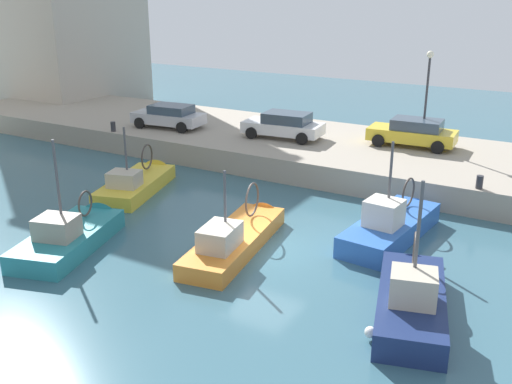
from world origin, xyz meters
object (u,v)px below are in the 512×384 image
mooring_bollard_mid (113,127)px  quay_streetlamp (428,83)px  fishing_boat_blue (393,233)px  parked_car_yellow (413,132)px  fishing_boat_yellow (140,188)px  fishing_boat_teal (75,241)px  fishing_boat_orange (238,243)px  parked_car_silver (169,116)px  mooring_bollard_south (480,182)px  parked_car_white (284,125)px  fishing_boat_navy (410,307)px

mooring_bollard_mid → quay_streetlamp: size_ratio=0.11×
fishing_boat_blue → parked_car_yellow: (9.10, 2.01, 1.81)m
fishing_boat_yellow → fishing_boat_teal: fishing_boat_teal is taller
fishing_boat_blue → fishing_boat_orange: bearing=128.6°
fishing_boat_yellow → parked_car_silver: 7.83m
fishing_boat_blue → fishing_boat_teal: (-6.67, 10.01, -0.02)m
fishing_boat_blue → quay_streetlamp: bearing=9.6°
mooring_bollard_mid → parked_car_yellow: bearing=-71.3°
fishing_boat_orange → fishing_boat_blue: bearing=-51.4°
fishing_boat_yellow → quay_streetlamp: (10.10, -10.45, 4.36)m
mooring_bollard_south → mooring_bollard_mid: bearing=90.0°
mooring_bollard_south → quay_streetlamp: quay_streetlamp is taller
fishing_boat_blue → fishing_boat_orange: (-3.74, 4.67, -0.01)m
fishing_boat_teal → quay_streetlamp: (16.12, -8.41, 4.35)m
quay_streetlamp → parked_car_white: bearing=107.2°
fishing_boat_orange → parked_car_white: fishing_boat_orange is taller
fishing_boat_navy → fishing_boat_orange: 6.97m
parked_car_yellow → quay_streetlamp: quay_streetlamp is taller
parked_car_silver → parked_car_yellow: parked_car_yellow is taller
fishing_boat_orange → parked_car_silver: (9.88, 10.81, 1.78)m
fishing_boat_blue → parked_car_silver: fishing_boat_blue is taller
parked_car_silver → mooring_bollard_south: 17.96m
parked_car_yellow → fishing_boat_blue: bearing=-167.6°
parked_car_yellow → fishing_boat_navy: bearing=-163.6°
quay_streetlamp → fishing_boat_navy: bearing=-165.5°
quay_streetlamp → fishing_boat_blue: bearing=-170.4°
fishing_boat_navy → fishing_boat_teal: (-1.56, 12.17, -0.02)m
mooring_bollard_south → parked_car_silver: bearing=82.5°
fishing_boat_blue → fishing_boat_orange: 5.98m
fishing_boat_navy → fishing_boat_blue: size_ratio=0.96×
parked_car_white → mooring_bollard_south: size_ratio=8.07×
mooring_bollard_south → mooring_bollard_mid: (0.00, 20.00, 0.00)m
quay_streetlamp → parked_car_yellow: bearing=130.0°
fishing_boat_teal → parked_car_yellow: (15.77, -8.00, 1.83)m
parked_car_white → fishing_boat_blue: bearing=-130.5°
fishing_boat_teal → parked_car_yellow: bearing=-26.9°
mooring_bollard_mid → parked_car_white: bearing=-69.0°
parked_car_silver → parked_car_white: bearing=-80.6°
parked_car_yellow → mooring_bollard_south: size_ratio=8.17×
fishing_boat_teal → mooring_bollard_mid: 13.06m
fishing_boat_teal → parked_car_silver: (12.82, 5.48, 1.79)m
quay_streetlamp → mooring_bollard_south: bearing=-145.3°
fishing_boat_yellow → mooring_bollard_mid: fishing_boat_yellow is taller
parked_car_white → mooring_bollard_mid: (-3.50, 9.13, -0.45)m
parked_car_white → quay_streetlamp: quay_streetlamp is taller
parked_car_white → parked_car_silver: bearing=99.4°
fishing_boat_yellow → mooring_bollard_south: size_ratio=11.29×
fishing_boat_teal → mooring_bollard_mid: (10.47, 7.68, 1.37)m
fishing_boat_blue → parked_car_silver: size_ratio=1.49×
fishing_boat_orange → mooring_bollard_mid: bearing=59.9°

